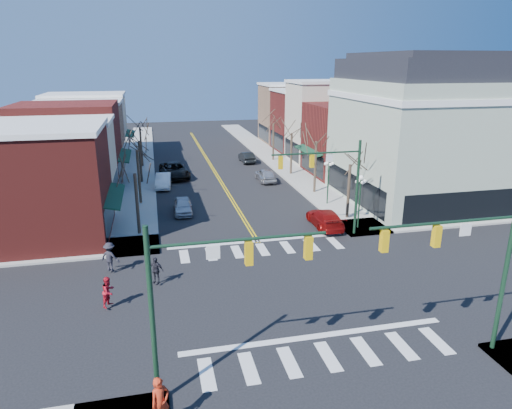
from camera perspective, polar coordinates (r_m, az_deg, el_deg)
ground at (r=26.51m, az=4.03°, el=-10.75°), size 160.00×160.00×0.00m
sidewalk_left at (r=44.15m, az=-14.61°, el=0.48°), size 3.50×70.00×0.15m
sidewalk_right at (r=46.82m, az=7.28°, el=1.87°), size 3.50×70.00×0.15m
bldg_left_brick_a at (r=36.15m, az=-26.10°, el=2.01°), size 10.00×8.50×8.00m
bldg_left_stucco_a at (r=43.58m, az=-23.90°, el=4.32°), size 10.00×7.00×7.50m
bldg_left_brick_b at (r=51.22m, az=-22.40°, el=6.83°), size 10.00×9.00×8.50m
bldg_left_tan at (r=59.33m, az=-21.16°, el=7.90°), size 10.00×7.50×7.80m
bldg_left_stucco_b at (r=66.91m, az=-20.31°, el=9.12°), size 10.00×8.00×8.20m
bldg_right_brick_a at (r=53.74m, az=12.19°, el=7.91°), size 10.00×8.50×8.00m
bldg_right_stucco at (r=60.64m, az=9.17°, el=10.07°), size 10.00×7.00×10.00m
bldg_right_brick_b at (r=67.70m, az=6.77°, el=10.27°), size 10.00×8.00×8.50m
bldg_right_tan at (r=75.21m, az=4.73°, el=11.22°), size 10.00×8.00×9.00m
victorian_corner at (r=44.05m, az=19.74°, el=8.78°), size 12.25×14.25×13.30m
traffic_mast_near_left at (r=16.89m, az=-6.70°, el=-10.13°), size 6.60×0.28×7.20m
traffic_mast_near_right at (r=20.96m, az=25.21°, el=-6.12°), size 6.60×0.28×7.20m
traffic_mast_far_right at (r=33.17m, az=9.73°, el=3.58°), size 6.60×0.28×7.20m
lamppost_corner at (r=35.65m, az=12.87°, el=1.45°), size 0.36×0.36×4.33m
lamppost_midblock at (r=41.40m, az=9.05°, el=3.87°), size 0.36×0.36×4.33m
tree_left_a at (r=34.86m, az=-14.63°, el=-0.04°), size 0.24×0.24×4.76m
tree_left_b at (r=42.54m, az=-14.42°, el=3.28°), size 0.24×0.24×5.04m
tree_left_c at (r=50.40m, az=-14.24°, el=5.16°), size 0.24×0.24×4.55m
tree_left_d at (r=58.22m, az=-14.14°, el=6.93°), size 0.24×0.24×4.90m
tree_right_a at (r=38.08m, az=11.49°, el=1.53°), size 0.24×0.24×4.62m
tree_right_b at (r=45.18m, az=7.41°, el=4.59°), size 0.24×0.24×5.18m
tree_right_c at (r=52.64m, az=4.42°, el=6.30°), size 0.24×0.24×4.83m
tree_right_d at (r=60.19m, az=2.17°, el=7.80°), size 0.24×0.24×4.97m
car_left_near at (r=39.74m, az=-9.12°, el=-0.15°), size 1.70×3.94×1.32m
car_left_mid at (r=48.34m, az=-11.52°, el=2.93°), size 1.84×4.42×1.42m
car_left_far at (r=52.27m, az=-10.15°, el=4.23°), size 3.45×6.29×1.67m
car_right_near at (r=36.37m, az=8.62°, el=-1.72°), size 2.12×4.90×1.41m
car_right_mid at (r=49.81m, az=1.21°, el=3.71°), size 1.71×4.21×1.43m
car_right_far at (r=59.54m, az=-1.17°, el=5.94°), size 1.55×4.19×1.37m
pedestrian_red_a at (r=17.63m, az=-11.86°, el=-23.09°), size 0.86×0.77×1.97m
pedestrian_red_b at (r=25.52m, az=-17.95°, el=-10.31°), size 0.96×1.02×1.67m
pedestrian_dark_a at (r=27.31m, az=-12.45°, el=-8.01°), size 1.02×0.75×1.61m
pedestrian_dark_b at (r=29.52m, az=-17.80°, el=-6.24°), size 1.37×1.17×1.84m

